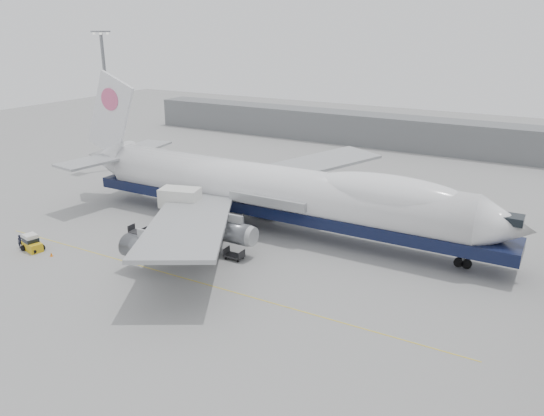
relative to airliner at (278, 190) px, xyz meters
The scene contains 14 objects.
ground 13.27m from the airliner, 93.08° to the right, with size 260.00×260.00×0.00m, color gray.
apron_line 18.87m from the airliner, 92.05° to the right, with size 60.00×0.15×0.01m, color gold.
hangar 59.01m from the airliner, 100.40° to the left, with size 110.00×8.00×7.00m, color slate.
floodlight_mast 45.14m from the airliner, 164.28° to the left, with size 2.40×2.40×25.43m.
airliner is the anchor object (origin of this frame).
catering_truck 13.08m from the airliner, 144.73° to the right, with size 6.07×4.85×6.22m.
baggage_tug 31.63m from the airliner, 137.38° to the right, with size 3.07×2.13×2.04m.
ground_worker 33.18m from the airliner, 139.31° to the right, with size 0.63×0.41×1.72m, color black.
traffic_cone 29.33m from the airliner, 132.45° to the right, with size 0.35×0.35×0.52m.
dolly_0 19.37m from the airliner, 143.66° to the right, with size 2.30×1.35×1.30m.
dolly_1 16.58m from the airliner, 135.40° to the right, with size 2.30×1.35×1.30m.
dolly_2 14.26m from the airliner, 123.77° to the right, with size 2.30×1.35×1.30m.
dolly_3 12.71m from the airliner, 107.92° to the right, with size 2.30×1.35×1.30m.
dolly_4 12.19m from the airliner, 88.75° to the right, with size 2.30×1.35×1.30m.
Camera 1 is at (33.25, -47.02, 26.49)m, focal length 35.00 mm.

